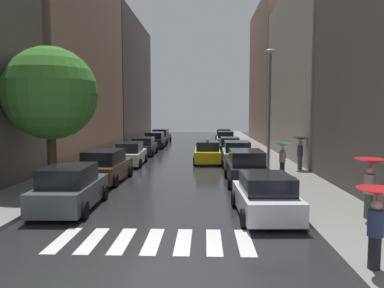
# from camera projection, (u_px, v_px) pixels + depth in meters

# --- Properties ---
(ground_plane) EXTENTS (28.00, 72.00, 0.04)m
(ground_plane) POSITION_uv_depth(u_px,v_px,m) (188.00, 154.00, 32.50)
(ground_plane) COLOR #232326
(sidewalk_left) EXTENTS (3.00, 72.00, 0.15)m
(sidewalk_left) POSITION_uv_depth(u_px,v_px,m) (116.00, 153.00, 32.73)
(sidewalk_left) COLOR gray
(sidewalk_left) RESTS_ON ground
(sidewalk_right) EXTENTS (3.00, 72.00, 0.15)m
(sidewalk_right) POSITION_uv_depth(u_px,v_px,m) (260.00, 154.00, 32.26)
(sidewalk_right) COLOR gray
(sidewalk_right) RESTS_ON ground
(crosswalk_stripes) EXTENTS (5.85, 2.20, 0.01)m
(crosswalk_stripes) POSITION_uv_depth(u_px,v_px,m) (153.00, 241.00, 10.65)
(crosswalk_stripes) COLOR silver
(crosswalk_stripes) RESTS_ON ground
(building_left_mid) EXTENTS (6.00, 19.23, 18.72)m
(building_left_mid) POSITION_uv_depth(u_px,v_px,m) (64.00, 49.00, 31.90)
(building_left_mid) COLOR #8C6B56
(building_left_mid) RESTS_ON ground
(building_left_far) EXTENTS (6.00, 21.54, 16.93)m
(building_left_far) POSITION_uv_depth(u_px,v_px,m) (119.00, 80.00, 52.78)
(building_left_far) COLOR #564C47
(building_left_far) RESTS_ON ground
(building_right_mid) EXTENTS (6.00, 15.48, 13.53)m
(building_right_mid) POSITION_uv_depth(u_px,v_px,m) (321.00, 76.00, 29.53)
(building_right_mid) COLOR #9E9384
(building_right_mid) RESTS_ON ground
(building_right_far) EXTENTS (6.00, 15.25, 16.86)m
(building_right_far) POSITION_uv_depth(u_px,v_px,m) (281.00, 75.00, 45.06)
(building_right_far) COLOR #8C6B56
(building_right_far) RESTS_ON ground
(parked_car_left_nearest) EXTENTS (2.21, 4.40, 1.73)m
(parked_car_left_nearest) POSITION_uv_depth(u_px,v_px,m) (70.00, 189.00, 14.14)
(parked_car_left_nearest) COLOR #474C51
(parked_car_left_nearest) RESTS_ON ground
(parked_car_left_second) EXTENTS (2.30, 4.76, 1.74)m
(parked_car_left_second) POSITION_uv_depth(u_px,v_px,m) (105.00, 167.00, 19.76)
(parked_car_left_second) COLOR brown
(parked_car_left_second) RESTS_ON ground
(parked_car_left_third) EXTENTS (2.09, 4.52, 1.63)m
(parked_car_left_third) POSITION_uv_depth(u_px,v_px,m) (130.00, 154.00, 25.92)
(parked_car_left_third) COLOR silver
(parked_car_left_third) RESTS_ON ground
(parked_car_left_fourth) EXTENTS (2.16, 4.51, 1.54)m
(parked_car_left_fourth) POSITION_uv_depth(u_px,v_px,m) (144.00, 146.00, 32.18)
(parked_car_left_fourth) COLOR black
(parked_car_left_fourth) RESTS_ON ground
(parked_car_left_fifth) EXTENTS (2.18, 4.68, 1.66)m
(parked_car_left_fifth) POSITION_uv_depth(u_px,v_px,m) (155.00, 140.00, 38.48)
(parked_car_left_fifth) COLOR black
(parked_car_left_fifth) RESTS_ON ground
(parked_car_left_sixth) EXTENTS (2.29, 4.44, 1.68)m
(parked_car_left_sixth) POSITION_uv_depth(u_px,v_px,m) (161.00, 136.00, 44.64)
(parked_car_left_sixth) COLOR maroon
(parked_car_left_sixth) RESTS_ON ground
(parked_car_right_nearest) EXTENTS (2.27, 4.08, 1.57)m
(parked_car_right_nearest) POSITION_uv_depth(u_px,v_px,m) (265.00, 197.00, 13.10)
(parked_car_right_nearest) COLOR silver
(parked_car_right_nearest) RESTS_ON ground
(parked_car_right_second) EXTENTS (2.13, 4.73, 1.78)m
(parked_car_right_second) POSITION_uv_depth(u_px,v_px,m) (246.00, 168.00, 19.27)
(parked_car_right_second) COLOR black
(parked_car_right_second) RESTS_ON ground
(parked_car_right_third) EXTENTS (2.24, 4.57, 1.72)m
(parked_car_right_third) POSITION_uv_depth(u_px,v_px,m) (237.00, 154.00, 25.84)
(parked_car_right_third) COLOR #B2B7BF
(parked_car_right_third) RESTS_ON ground
(parked_car_right_fourth) EXTENTS (2.14, 4.19, 1.53)m
(parked_car_right_fourth) POSITION_uv_depth(u_px,v_px,m) (230.00, 146.00, 32.51)
(parked_car_right_fourth) COLOR black
(parked_car_right_fourth) RESTS_ON ground
(parked_car_right_fifth) EXTENTS (2.20, 4.22, 1.70)m
(parked_car_right_fifth) POSITION_uv_depth(u_px,v_px,m) (225.00, 140.00, 39.22)
(parked_car_right_fifth) COLOR #B2B7BF
(parked_car_right_fifth) RESTS_ON ground
(parked_car_right_sixth) EXTENTS (2.22, 4.85, 1.65)m
(parked_car_right_sixth) POSITION_uv_depth(u_px,v_px,m) (223.00, 136.00, 45.70)
(parked_car_right_sixth) COLOR brown
(parked_car_right_sixth) RESTS_ON ground
(taxi_midroad) EXTENTS (2.09, 4.61, 1.81)m
(taxi_midroad) POSITION_uv_depth(u_px,v_px,m) (207.00, 152.00, 27.16)
(taxi_midroad) COLOR yellow
(taxi_midroad) RESTS_ON ground
(pedestrian_foreground) EXTENTS (1.08, 1.08, 2.07)m
(pedestrian_foreground) POSITION_uv_depth(u_px,v_px,m) (300.00, 145.00, 22.88)
(pedestrian_foreground) COLOR #38513D
(pedestrian_foreground) RESTS_ON sidewalk_right
(pedestrian_near_tree) EXTENTS (1.06, 1.06, 1.86)m
(pedestrian_near_tree) POSITION_uv_depth(u_px,v_px,m) (283.00, 151.00, 20.83)
(pedestrian_near_tree) COLOR black
(pedestrian_near_tree) RESTS_ON sidewalk_right
(pedestrian_by_kerb) EXTENTS (0.94, 0.94, 1.91)m
(pedestrian_by_kerb) POSITION_uv_depth(u_px,v_px,m) (376.00, 212.00, 8.33)
(pedestrian_by_kerb) COLOR black
(pedestrian_by_kerb) RESTS_ON sidewalk_right
(pedestrian_far_side) EXTENTS (1.05, 1.05, 2.06)m
(pedestrian_far_side) POSITION_uv_depth(u_px,v_px,m) (370.00, 175.00, 12.34)
(pedestrian_far_side) COLOR #38513D
(pedestrian_far_side) RESTS_ON sidewalk_right
(street_tree_left) EXTENTS (4.52, 4.52, 6.82)m
(street_tree_left) POSITION_uv_depth(u_px,v_px,m) (51.00, 94.00, 17.61)
(street_tree_left) COLOR #513823
(street_tree_left) RESTS_ON sidewalk_left
(lamp_post_right) EXTENTS (0.60, 0.28, 7.52)m
(lamp_post_right) POSITION_uv_depth(u_px,v_px,m) (269.00, 101.00, 22.53)
(lamp_post_right) COLOR #595B60
(lamp_post_right) RESTS_ON sidewalk_right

